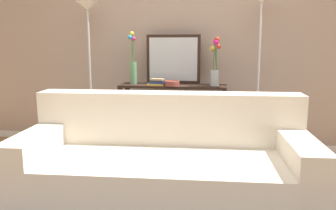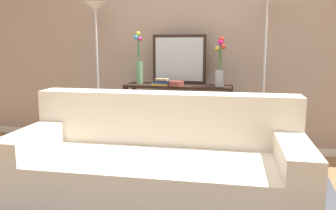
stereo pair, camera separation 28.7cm
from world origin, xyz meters
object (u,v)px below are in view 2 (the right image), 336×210
at_px(console_table, 178,107).
at_px(wall_mirror, 179,59).
at_px(book_row_under_console, 149,146).
at_px(vase_tall_flowers, 139,64).
at_px(couch, 159,166).
at_px(book_stack, 161,82).
at_px(vase_short_flowers, 220,67).
at_px(floor_lamp_left, 96,35).
at_px(fruit_bowl, 176,83).
at_px(floor_lamp_right, 266,30).

relative_size(console_table, wall_mirror, 1.92).
relative_size(console_table, book_row_under_console, 4.10).
distance_m(console_table, vase_tall_flowers, 0.69).
bearing_deg(couch, book_stack, 104.69).
distance_m(wall_mirror, vase_short_flowers, 0.54).
bearing_deg(floor_lamp_left, console_table, 0.31).
relative_size(couch, console_table, 1.92).
xyz_separation_m(floor_lamp_left, fruit_bowl, (1.02, -0.10, -0.55)).
relative_size(couch, vase_tall_flowers, 3.86).
height_order(console_table, wall_mirror, wall_mirror).
xyz_separation_m(floor_lamp_left, floor_lamp_right, (1.99, 0.00, 0.04)).
height_order(wall_mirror, book_row_under_console, wall_mirror).
height_order(vase_short_flowers, book_stack, vase_short_flowers).
relative_size(vase_tall_flowers, fruit_bowl, 3.55).
bearing_deg(floor_lamp_left, vase_short_flowers, -0.84).
bearing_deg(wall_mirror, book_stack, -126.05).
bearing_deg(floor_lamp_left, book_row_under_console, 0.48).
relative_size(couch, floor_lamp_right, 1.30).
distance_m(vase_tall_flowers, fruit_bowl, 0.55).
bearing_deg(wall_mirror, book_row_under_console, -157.71).
relative_size(floor_lamp_left, floor_lamp_right, 0.98).
relative_size(floor_lamp_left, vase_tall_flowers, 2.89).
bearing_deg(floor_lamp_right, vase_tall_flowers, 178.88).
bearing_deg(vase_short_flowers, floor_lamp_right, 2.63).
xyz_separation_m(console_table, fruit_bowl, (0.00, -0.10, 0.29)).
relative_size(fruit_bowl, book_row_under_console, 0.57).
bearing_deg(console_table, book_row_under_console, 180.00).
xyz_separation_m(console_table, floor_lamp_left, (-1.02, -0.01, 0.85)).
bearing_deg(couch, floor_lamp_right, 57.30).
relative_size(couch, vase_short_flowers, 4.33).
bearing_deg(book_row_under_console, wall_mirror, 22.29).
bearing_deg(console_table, floor_lamp_right, -0.33).
distance_m(vase_tall_flowers, vase_short_flowers, 0.98).
relative_size(floor_lamp_left, book_stack, 8.64).
bearing_deg(vase_short_flowers, console_table, 176.75).
bearing_deg(book_row_under_console, console_table, -0.00).
xyz_separation_m(couch, book_row_under_console, (-0.50, 1.29, -0.25)).
xyz_separation_m(wall_mirror, fruit_bowl, (0.02, -0.24, -0.26)).
xyz_separation_m(console_table, wall_mirror, (-0.02, 0.14, 0.56)).
distance_m(vase_short_flowers, fruit_bowl, 0.52).
height_order(vase_tall_flowers, book_stack, vase_tall_flowers).
xyz_separation_m(couch, fruit_bowl, (-0.14, 1.19, 0.55)).
distance_m(floor_lamp_left, wall_mirror, 1.05).
bearing_deg(fruit_bowl, vase_short_flowers, 8.82).
bearing_deg(fruit_bowl, book_row_under_console, 164.37).
bearing_deg(vase_short_flowers, book_stack, -175.74).
bearing_deg(floor_lamp_right, couch, -122.70).
xyz_separation_m(vase_short_flowers, book_row_under_console, (-0.85, 0.03, -0.99)).
bearing_deg(book_stack, console_table, 23.40).
relative_size(floor_lamp_left, book_row_under_console, 5.88).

